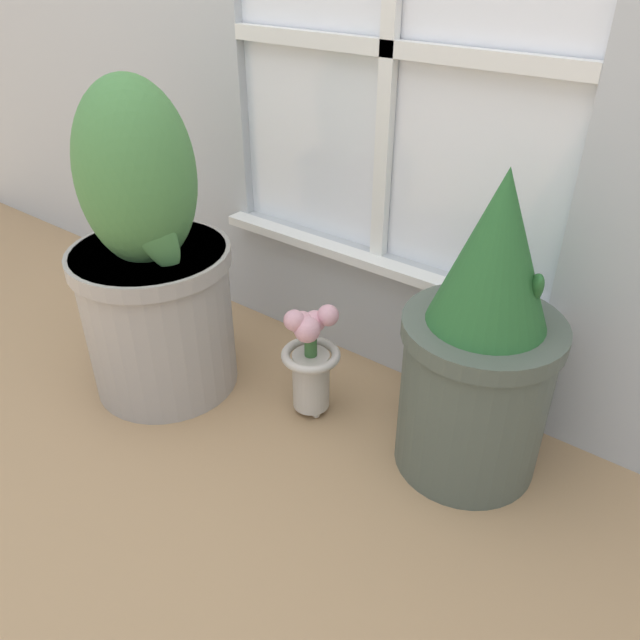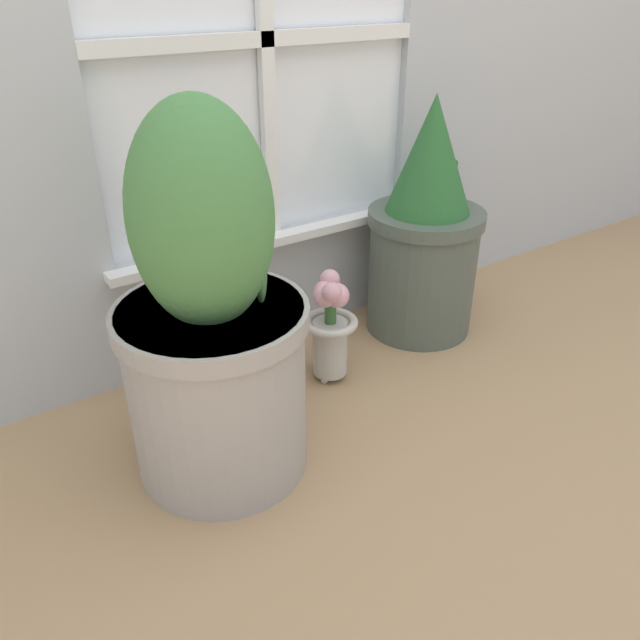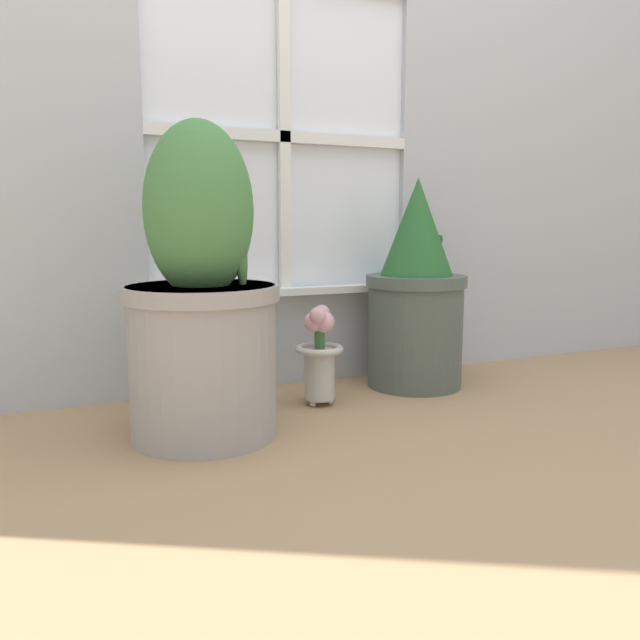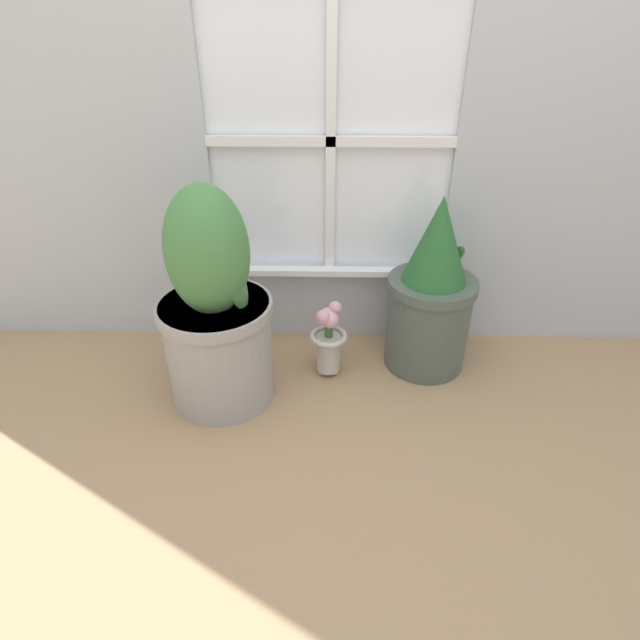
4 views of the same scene
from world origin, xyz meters
The scene contains 4 objects.
ground_plane centered at (0.00, 0.00, 0.00)m, with size 10.00×10.00×0.00m, color tan.
potted_plant_left centered at (-0.38, 0.25, 0.34)m, with size 0.39×0.39×0.79m.
potted_plant_right centered at (0.39, 0.46, 0.31)m, with size 0.33×0.33×0.69m.
flower_vase centered at (0.00, 0.38, 0.17)m, with size 0.14×0.14×0.30m.
Camera 3 is at (-0.75, -1.29, 0.54)m, focal length 35.00 mm.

